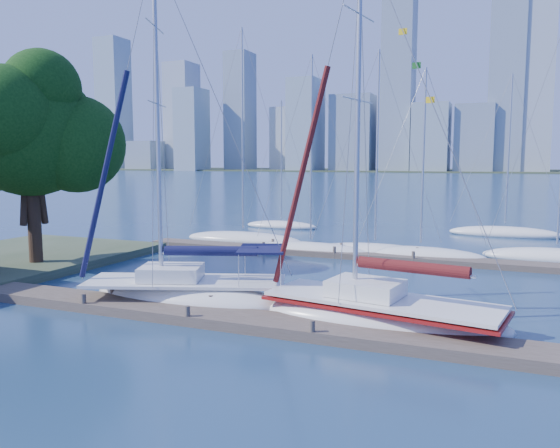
% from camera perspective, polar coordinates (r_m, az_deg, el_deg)
% --- Properties ---
extents(ground, '(700.00, 700.00, 0.00)m').
position_cam_1_polar(ground, '(22.14, -8.36, -9.90)').
color(ground, navy).
rests_on(ground, ground).
extents(near_dock, '(26.00, 2.00, 0.40)m').
position_cam_1_polar(near_dock, '(22.09, -8.37, -9.41)').
color(near_dock, '#443A31').
rests_on(near_dock, ground).
extents(far_dock, '(30.00, 1.80, 0.36)m').
position_cam_1_polar(far_dock, '(35.89, 7.60, -3.20)').
color(far_dock, '#443A31').
rests_on(far_dock, ground).
extents(far_shore, '(800.00, 100.00, 1.50)m').
position_cam_1_polar(far_shore, '(338.46, 20.51, 5.16)').
color(far_shore, '#38472D').
rests_on(far_shore, ground).
extents(tree, '(9.65, 8.77, 12.23)m').
position_cam_1_polar(tree, '(33.90, -24.69, 9.11)').
color(tree, black).
rests_on(tree, ground).
extents(sailboat_navy, '(9.75, 5.98, 15.51)m').
position_cam_1_polar(sailboat_navy, '(24.31, -9.80, -5.60)').
color(sailboat_navy, white).
rests_on(sailboat_navy, ground).
extents(sailboat_maroon, '(9.81, 4.57, 15.24)m').
position_cam_1_polar(sailboat_maroon, '(21.10, 10.54, -7.62)').
color(sailboat_maroon, white).
rests_on(sailboat_maroon, ground).
extents(bg_boat_0, '(9.67, 2.64, 16.44)m').
position_cam_1_polar(bg_boat_0, '(42.03, -3.86, -1.55)').
color(bg_boat_0, white).
rests_on(bg_boat_0, ground).
extents(bg_boat_1, '(8.55, 3.01, 13.54)m').
position_cam_1_polar(bg_boat_1, '(37.23, 3.22, -2.67)').
color(bg_boat_1, white).
rests_on(bg_boat_1, ground).
extents(bg_boat_2, '(8.81, 4.16, 13.73)m').
position_cam_1_polar(bg_boat_2, '(36.98, 9.91, -2.81)').
color(bg_boat_2, white).
rests_on(bg_boat_2, ground).
extents(bg_boat_3, '(8.55, 4.98, 12.37)m').
position_cam_1_polar(bg_boat_3, '(36.18, 14.47, -3.14)').
color(bg_boat_3, white).
rests_on(bg_boat_3, ground).
extents(bg_boat_4, '(9.03, 5.48, 15.83)m').
position_cam_1_polar(bg_boat_4, '(38.33, 26.93, -3.06)').
color(bg_boat_4, white).
rests_on(bg_boat_4, ground).
extents(bg_boat_6, '(7.02, 2.07, 12.06)m').
position_cam_1_polar(bg_boat_6, '(51.17, 0.14, -0.14)').
color(bg_boat_6, white).
rests_on(bg_boat_6, ground).
extents(bg_boat_7, '(9.07, 3.09, 13.65)m').
position_cam_1_polar(bg_boat_7, '(49.31, 22.43, -0.86)').
color(bg_boat_7, white).
rests_on(bg_boat_7, ground).
extents(skyline, '(502.59, 51.31, 113.05)m').
position_cam_1_polar(skyline, '(310.28, 24.58, 11.70)').
color(skyline, '#849BAB').
rests_on(skyline, ground).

